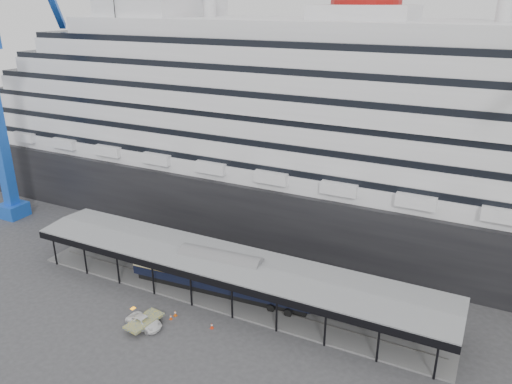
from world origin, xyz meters
TOP-DOWN VIEW (x-y plane):
  - ground at (0.00, 0.00)m, footprint 200.00×200.00m
  - cruise_ship at (0.05, 32.00)m, footprint 130.00×30.00m
  - platform_canopy at (0.00, 5.00)m, footprint 56.00×9.18m
  - crane_blue at (-45.11, 10.62)m, footprint 22.63×19.19m
  - port_truck at (-5.40, -5.21)m, footprint 4.78×2.67m
  - pullman_carriage at (-1.02, 5.00)m, footprint 24.87×5.02m
  - traffic_cone_left at (-3.42, -1.86)m, footprint 0.51×0.51m
  - traffic_cone_mid at (-3.50, -2.67)m, footprint 0.36×0.36m
  - traffic_cone_right at (1.77, -1.97)m, footprint 0.37×0.37m

SIDE VIEW (x-z plane):
  - ground at x=0.00m, z-range 0.00..0.00m
  - traffic_cone_mid at x=-3.50m, z-range 0.00..0.66m
  - traffic_cone_right at x=1.77m, z-range 0.00..0.72m
  - traffic_cone_left at x=-3.42m, z-range 0.00..0.76m
  - port_truck at x=-5.40m, z-range 0.00..1.26m
  - platform_canopy at x=0.00m, z-range -0.29..5.01m
  - pullman_carriage at x=-1.02m, z-range -9.21..15.05m
  - cruise_ship at x=0.05m, z-range -3.60..40.30m
  - crane_blue at x=-45.11m, z-range -3.84..43.76m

